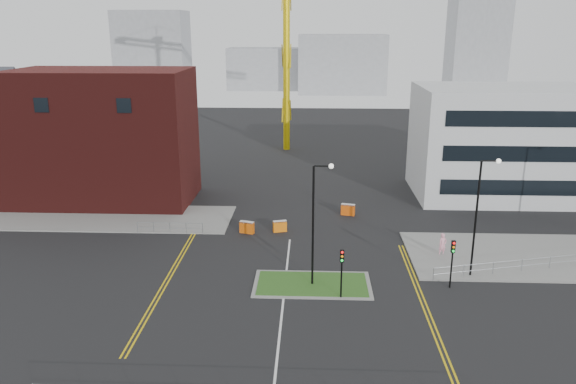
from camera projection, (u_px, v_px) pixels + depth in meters
The scene contains 26 objects.
ground at pixel (279, 343), 33.62m from camera, with size 200.00×200.00×0.00m, color black.
pavement_left at pixel (90, 217), 55.49m from camera, with size 28.00×8.00×0.12m, color slate.
pavement_right at pixel (555, 256), 46.12m from camera, with size 24.00×10.00×0.12m, color slate.
island_kerb at pixel (312, 284), 41.19m from camera, with size 8.60×4.60×0.08m, color slate.
grass_island at pixel (312, 284), 41.19m from camera, with size 8.00×4.00×0.12m, color #234A18.
brick_building at pixel (78, 138), 59.42m from camera, with size 24.20×10.07×14.24m.
office_block at pixel (532, 142), 61.47m from camera, with size 25.00×12.20×12.00m.
streetlamp_island at pixel (316, 215), 39.65m from camera, with size 1.46×0.36×9.18m.
streetlamp_right_near at pixel (480, 209), 41.08m from camera, with size 1.46×0.36×9.18m.
traffic_light_island at pixel (342, 264), 38.46m from camera, with size 0.28×0.33×3.65m.
traffic_light_right at pixel (453, 255), 40.05m from camera, with size 0.28×0.33×3.65m.
railing_left at pixel (170, 226), 51.10m from camera, with size 6.05×0.05×1.10m.
railing_right at pixel (550, 260), 43.58m from camera, with size 19.05×5.05×1.10m.
centre_line at pixel (281, 326), 35.54m from camera, with size 0.15×30.00×0.01m, color silver.
yellow_left_a at pixel (171, 271), 43.56m from camera, with size 0.12×24.00×0.01m, color gold.
yellow_left_b at pixel (175, 271), 43.55m from camera, with size 0.12×24.00×0.01m, color gold.
yellow_right_a at pixel (420, 300), 38.98m from camera, with size 0.12×20.00×0.01m, color gold.
yellow_right_b at pixel (424, 300), 38.97m from camera, with size 0.12×20.00×0.01m, color gold.
skyline_a at pixel (153, 54), 147.03m from camera, with size 18.00×12.00×22.00m, color gray.
skyline_b at pixel (342, 64), 155.43m from camera, with size 24.00×12.00×16.00m, color gray.
skyline_c at pixel (477, 42), 147.51m from camera, with size 14.00×12.00×28.00m, color gray.
skyline_d at pixel (279, 69), 166.31m from camera, with size 30.00×12.00×12.00m, color gray.
pedestrian at pixel (443, 245), 46.16m from camera, with size 0.71×0.47×1.95m, color #F8A0B6.
barrier_left at pixel (280, 226), 51.69m from camera, with size 1.32×0.76×1.05m.
barrier_mid at pixel (247, 227), 51.33m from camera, with size 1.39×0.82×1.11m.
barrier_right at pixel (348, 209), 56.20m from camera, with size 1.43×0.77×1.14m.
Camera 1 is at (1.82, -29.59, 18.29)m, focal length 35.00 mm.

